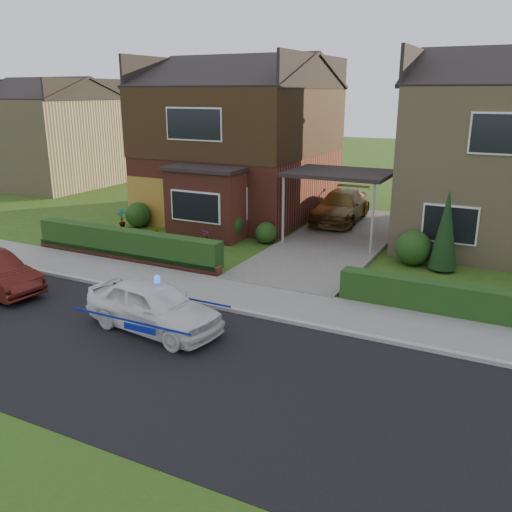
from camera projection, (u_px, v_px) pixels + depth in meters
The scene contains 22 objects.
ground at pixel (174, 363), 11.76m from camera, with size 120.00×120.00×0.00m, color #284D14.
road at pixel (174, 363), 11.76m from camera, with size 60.00×6.00×0.02m, color black.
kerb at pixel (241, 312), 14.35m from camera, with size 60.00×0.16×0.12m, color #9E9993.
sidewalk at pixel (258, 299), 15.25m from camera, with size 60.00×2.00×0.10m, color slate.
driveway at pixel (337, 241), 21.14m from camera, with size 3.80×12.00×0.12m, color #666059.
house_left at pixel (241, 133), 25.01m from camera, with size 7.50×9.53×7.25m.
carport_link at pixel (340, 174), 20.34m from camera, with size 3.80×3.00×2.77m.
garage_door at pixel (149, 202), 23.51m from camera, with size 2.20×0.10×2.10m, color olive.
dwarf_wall at pixel (124, 256), 18.73m from camera, with size 7.70×0.25×0.36m, color brown.
hedge_left at pixel (127, 260), 18.91m from camera, with size 7.50×0.55×0.90m, color #103414.
hedge_right at pixel (483, 322), 13.84m from camera, with size 7.50×0.55×0.80m, color #103414.
shrub_left_far at pixel (138, 215), 23.37m from camera, with size 1.08×1.08×1.08m, color #103414.
shrub_left_mid at pixel (226, 224), 21.23m from camera, with size 1.32×1.32×1.32m, color #103414.
shrub_left_near at pixel (266, 233), 20.87m from camera, with size 0.84×0.84×0.84m, color #103414.
shrub_right_near at pixel (413, 248), 18.24m from camera, with size 1.20×1.20×1.20m, color #103414.
conifer_a at pixel (445, 232), 17.43m from camera, with size 0.90×0.90×2.60m, color black.
neighbour_left at pixel (54, 143), 33.27m from camera, with size 6.50×7.00×5.20m, color tan.
police_car at pixel (153, 306), 13.22m from camera, with size 3.37×3.82×1.41m.
driveway_car at pixel (341, 206), 23.89m from camera, with size 1.85×4.55×1.32m, color brown.
potted_plant_a at pixel (122, 218), 23.20m from camera, with size 0.45×0.31×0.86m, color gray.
potted_plant_b at pixel (156, 237), 20.29m from camera, with size 0.45×0.36×0.82m, color gray.
potted_plant_c at pixel (206, 240), 20.23m from camera, with size 0.38×0.38×0.68m, color gray.
Camera 1 is at (6.34, -8.64, 5.67)m, focal length 38.00 mm.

